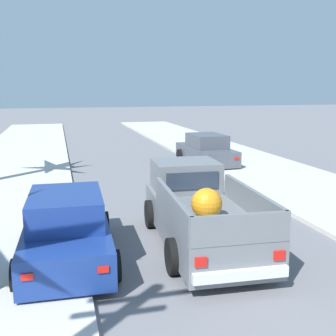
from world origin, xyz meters
name	(u,v)px	position (x,y,z in m)	size (l,w,h in m)	color
sidewalk_right	(297,183)	(5.52, 12.00, 0.06)	(4.90, 60.00, 0.12)	beige
curb_left	(32,201)	(-4.47, 12.00, 0.05)	(0.16, 60.00, 0.10)	silver
curb_right	(273,185)	(4.47, 12.00, 0.05)	(0.16, 60.00, 0.10)	silver
pickup_truck	(199,211)	(-0.28, 7.22, 0.79)	(2.44, 5.31, 1.80)	slate
car_left_near	(67,229)	(-3.43, 6.94, 0.71)	(2.13, 4.31, 1.54)	navy
car_left_mid	(206,151)	(3.50, 16.89, 0.71)	(2.13, 4.31, 1.54)	#474C56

